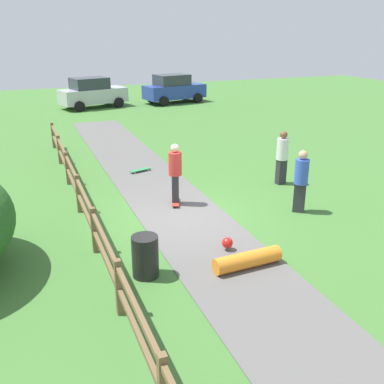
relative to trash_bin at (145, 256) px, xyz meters
The scene contains 11 objects.
ground_plane 3.31m from the trash_bin, 56.68° to the left, with size 60.00×60.00×0.00m, color #427533.
asphalt_path 3.31m from the trash_bin, 56.68° to the left, with size 2.40×28.00×0.02m, color #605E5B.
wooden_fence 2.86m from the trash_bin, 106.28° to the left, with size 0.12×18.12×1.10m.
trash_bin is the anchor object (origin of this frame).
skater_riding 4.11m from the trash_bin, 61.82° to the left, with size 0.49×0.82×1.81m.
skater_fallen 2.18m from the trash_bin, 11.60° to the right, with size 1.57×1.25×0.36m.
skateboard_loose 7.21m from the trash_bin, 75.81° to the left, with size 0.82×0.42×0.08m.
bystander_blue 5.32m from the trash_bin, 19.78° to the left, with size 0.53×0.53×1.79m.
bystander_white 7.11m from the trash_bin, 35.05° to the left, with size 0.44×0.44×1.79m.
parked_car_silver 21.69m from the trash_bin, 83.26° to the left, with size 4.50×2.79×1.92m.
parked_car_blue 23.02m from the trash_bin, 69.37° to the left, with size 4.45×2.62×1.92m.
Camera 1 is at (-3.89, -10.75, 4.90)m, focal length 41.80 mm.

